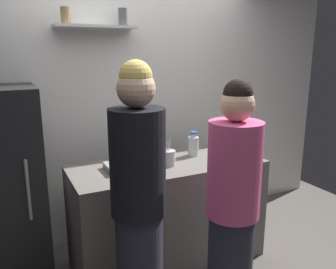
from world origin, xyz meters
name	(u,v)px	position (x,y,z in m)	size (l,w,h in m)	color
back_wall_assembly	(129,104)	(0.00, 1.25, 1.30)	(4.80, 0.32, 2.60)	white
refrigerator	(3,188)	(-1.19, 0.85, 0.78)	(0.60, 0.64, 1.56)	black
counter	(168,213)	(0.07, 0.52, 0.45)	(1.62, 0.66, 0.90)	#66605B
baking_pan	(128,166)	(-0.28, 0.54, 0.92)	(0.34, 0.24, 0.05)	gray
utensil_holder	(169,158)	(0.05, 0.47, 0.96)	(0.11, 0.11, 0.23)	#B2B2B7
wine_bottle_green_glass	(134,147)	(-0.14, 0.77, 1.00)	(0.07, 0.07, 0.29)	#19471E
wine_bottle_amber_glass	(240,148)	(0.68, 0.35, 1.00)	(0.07, 0.07, 0.28)	#472814
water_bottle_plastic	(193,145)	(0.38, 0.63, 0.99)	(0.09, 0.09, 0.22)	silver
person_blonde	(139,205)	(-0.44, -0.10, 0.88)	(0.34, 0.34, 1.77)	#262633
person_pink_top	(232,209)	(0.14, -0.29, 0.82)	(0.34, 0.34, 1.66)	#262633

